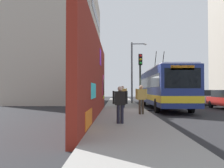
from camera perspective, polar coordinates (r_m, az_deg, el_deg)
The scene contains 12 objects.
ground_plane at distance 17.39m, azimuth 8.26°, elevation -6.62°, with size 80.00×80.00×0.00m, color #232326.
sidewalk_slab at distance 17.26m, azimuth 2.95°, elevation -6.43°, with size 48.00×3.20×0.15m, color gray.
graffiti_wall at distance 13.54m, azimuth -3.93°, elevation 1.78°, with size 14.55×0.32×4.68m.
building_far_left at distance 31.52m, azimuth -12.02°, elevation 8.31°, with size 13.96×9.05×13.79m.
city_bus at distance 20.88m, azimuth 11.99°, elevation -0.70°, with size 12.14×2.62×5.08m.
parked_car_silver at distance 27.51m, azimuth 20.51°, elevation -2.89°, with size 4.59×1.76×1.58m.
pedestrian_at_curb at distance 14.32m, azimuth 6.97°, elevation -3.08°, with size 0.23×0.69×1.72m.
pedestrian_midblock at distance 19.55m, azimuth 2.51°, elevation -2.53°, with size 0.24×0.78×1.78m.
pedestrian_near_wall at distance 10.30m, azimuth 1.93°, elevation -4.24°, with size 0.22×0.65×1.59m.
traffic_light at distance 18.37m, azimuth 6.73°, elevation 2.90°, with size 0.49×0.28×4.18m.
street_lamp at distance 26.55m, azimuth 5.14°, elevation 3.74°, with size 0.44×1.74×6.66m.
curbside_puddle at distance 18.81m, azimuth 9.56°, elevation -6.22°, with size 1.37×1.37×0.00m, color black.
Camera 1 is at (-17.18, 2.20, 1.58)m, focal length 38.55 mm.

